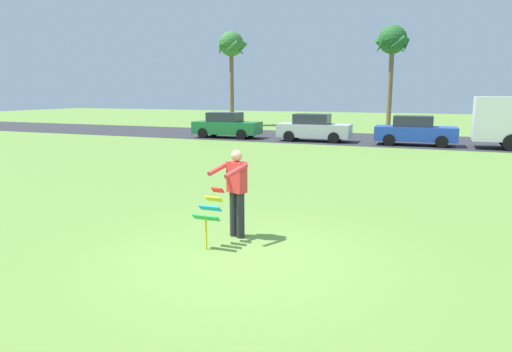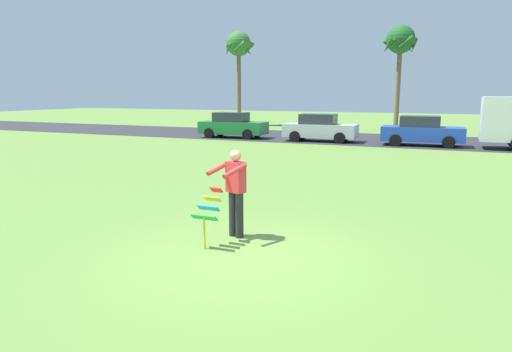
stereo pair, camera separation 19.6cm
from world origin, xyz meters
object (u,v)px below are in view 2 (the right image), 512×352
(person_kite_flyer, at_px, (235,190))
(palm_tree_right_near, at_px, (400,44))
(parked_car_blue, at_px, (422,131))
(palm_tree_left_near, at_px, (239,48))
(kite_held, at_px, (208,209))
(parked_car_green, at_px, (233,126))
(parked_car_silver, at_px, (320,128))

(person_kite_flyer, relative_size, palm_tree_right_near, 0.22)
(parked_car_blue, xyz_separation_m, palm_tree_left_near, (-15.68, 10.35, 5.83))
(palm_tree_left_near, xyz_separation_m, palm_tree_right_near, (13.26, 0.01, -0.20))
(parked_car_blue, height_order, palm_tree_right_near, palm_tree_right_near)
(palm_tree_right_near, bearing_deg, kite_held, -90.47)
(parked_car_green, xyz_separation_m, parked_car_silver, (5.66, 0.00, 0.00))
(kite_held, height_order, parked_car_green, parked_car_green)
(person_kite_flyer, xyz_separation_m, palm_tree_left_near, (-13.23, 28.32, 5.66))
(parked_car_blue, bearing_deg, parked_car_green, 180.00)
(kite_held, relative_size, parked_car_blue, 0.25)
(parked_car_green, bearing_deg, person_kite_flyer, -63.88)
(person_kite_flyer, height_order, parked_car_green, person_kite_flyer)
(person_kite_flyer, distance_m, palm_tree_right_near, 28.86)
(parked_car_silver, relative_size, parked_car_blue, 1.00)
(parked_car_green, bearing_deg, palm_tree_left_near, 113.14)
(person_kite_flyer, bearing_deg, parked_car_blue, 82.24)
(person_kite_flyer, relative_size, parked_car_silver, 0.41)
(person_kite_flyer, height_order, parked_car_blue, person_kite_flyer)
(kite_held, relative_size, parked_car_green, 0.25)
(parked_car_silver, bearing_deg, palm_tree_left_near, 134.23)
(parked_car_silver, height_order, palm_tree_right_near, palm_tree_right_near)
(person_kite_flyer, distance_m, parked_car_silver, 18.24)
(parked_car_green, xyz_separation_m, parked_car_blue, (11.26, -0.00, 0.00))
(kite_held, xyz_separation_m, parked_car_silver, (-2.94, 18.66, 0.07))
(parked_car_blue, bearing_deg, person_kite_flyer, -97.76)
(palm_tree_right_near, bearing_deg, parked_car_green, -130.45)
(parked_car_green, bearing_deg, palm_tree_right_near, 49.55)
(parked_car_green, distance_m, parked_car_silver, 5.66)
(palm_tree_left_near, bearing_deg, parked_car_blue, -33.43)
(parked_car_blue, height_order, palm_tree_left_near, palm_tree_left_near)
(parked_car_blue, bearing_deg, kite_held, -98.11)
(person_kite_flyer, xyz_separation_m, parked_car_silver, (-3.15, 17.97, -0.18))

